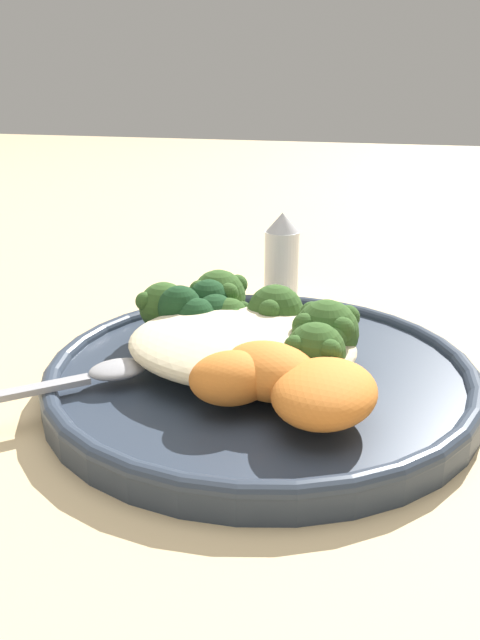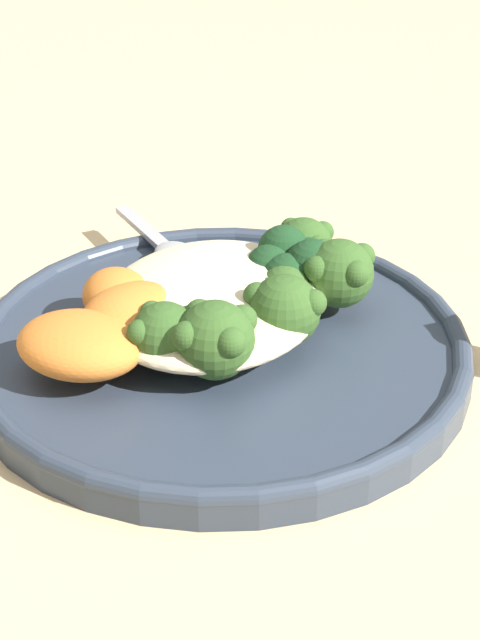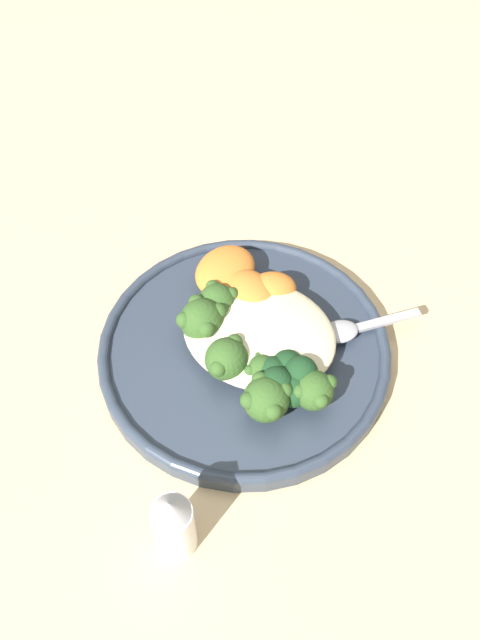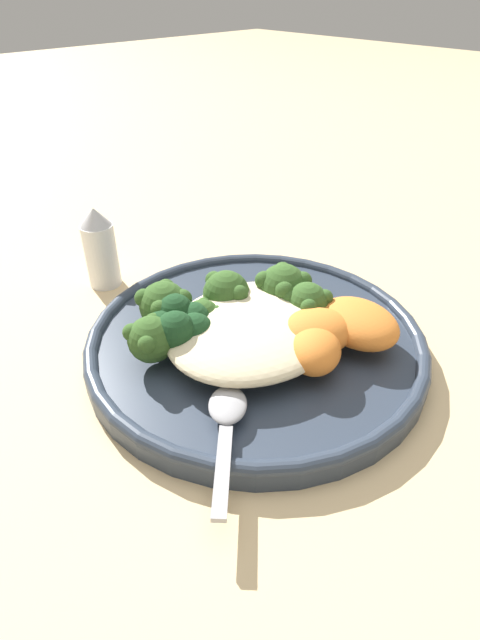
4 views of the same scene
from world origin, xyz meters
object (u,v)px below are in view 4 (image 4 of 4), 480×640
Objects in this scene: spoon at (227,417)px; quinoa_mound at (254,328)px; broccoli_stalk_2 at (233,303)px; sweet_potato_chunk_0 at (315,332)px; kale_tuft at (181,325)px; plate at (253,343)px; broccoli_stalk_3 at (213,323)px; broccoli_stalk_4 at (178,312)px; broccoli_stalk_1 at (281,292)px; broccoli_stalk_0 at (295,314)px; salt_shaker at (100,248)px; broccoli_stalk_5 at (172,341)px; sweet_potato_chunk_1 at (314,351)px; sweet_potato_chunk_2 at (358,323)px.

quinoa_mound is at bearing 169.37° from spoon.
broccoli_stalk_2 is 1.74× the size of sweet_potato_chunk_0.
plate is at bearing -29.04° from kale_tuft.
broccoli_stalk_4 is at bearing 20.43° from broccoli_stalk_3.
kale_tuft is (-0.09, 0.02, -0.00)m from broccoli_stalk_1.
broccoli_stalk_1 reaches higher than broccoli_stalk_3.
broccoli_stalk_0 is 0.10m from broccoli_stalk_4.
broccoli_stalk_2 is at bearing -79.64° from salt_shaker.
broccoli_stalk_1 reaches higher than quinoa_mound.
plate is at bearing -159.28° from broccoli_stalk_2.
broccoli_stalk_2 is at bearing -133.20° from broccoli_stalk_5.
broccoli_stalk_3 and sweet_potato_chunk_1 have the same top height.
kale_tuft reaches higher than sweet_potato_chunk_0.
quinoa_mound is 0.06m from kale_tuft.
broccoli_stalk_3 is 0.12m from sweet_potato_chunk_2.
quinoa_mound is 3.01× the size of sweet_potato_chunk_1.
broccoli_stalk_2 is (0.00, 0.03, 0.03)m from plate.
broccoli_stalk_4 reaches higher than sweet_potato_chunk_0.
broccoli_stalk_4 is 0.11m from spoon.
broccoli_stalk_3 is at bearing -137.82° from broccoli_stalk_5.
broccoli_stalk_4 is 0.11m from sweet_potato_chunk_0.
salt_shaker is at bearing 83.43° from broccoli_stalk_1.
broccoli_stalk_1 reaches higher than broccoli_stalk_0.
broccoli_stalk_3 reaches higher than quinoa_mound.
broccoli_stalk_4 is at bearing 86.32° from broccoli_stalk_2.
sweet_potato_chunk_2 is 0.14m from spoon.
sweet_potato_chunk_0 is (0.02, -0.07, -0.00)m from broccoli_stalk_2.
salt_shaker is at bearing 108.99° from sweet_potato_chunk_2.
broccoli_stalk_1 is 0.08m from sweet_potato_chunk_1.
plate is 0.04m from broccoli_stalk_2.
broccoli_stalk_2 is 1.40× the size of broccoli_stalk_3.
broccoli_stalk_0 is 0.03m from sweet_potato_chunk_0.
quinoa_mound is at bearing 156.73° from broccoli_stalk_0.
broccoli_stalk_3 is 1.53× the size of sweet_potato_chunk_1.
sweet_potato_chunk_1 is at bearing -145.77° from broccoli_stalk_1.
broccoli_stalk_0 is 1.75× the size of sweet_potato_chunk_0.
broccoli_stalk_1 is 0.99× the size of broccoli_stalk_2.
salt_shaker reaches higher than broccoli_stalk_1.
broccoli_stalk_0 is 0.10m from kale_tuft.
plate is at bearing 92.36° from sweet_potato_chunk_1.
plate is 2.81× the size of broccoli_stalk_5.
spoon is at bearing -173.76° from sweet_potato_chunk_0.
broccoli_stalk_1 is 2.13× the size of sweet_potato_chunk_1.
broccoli_stalk_2 is 0.05m from kale_tuft.
sweet_potato_chunk_1 is at bearing 133.81° from spoon.
broccoli_stalk_4 is 1.19× the size of broccoli_stalk_5.
broccoli_stalk_3 is at bearing -20.26° from kale_tuft.
spoon is 1.05× the size of salt_shaker.
salt_shaker is (-0.05, 0.24, 0.00)m from sweet_potato_chunk_0.
broccoli_stalk_3 is 1.34× the size of kale_tuft.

